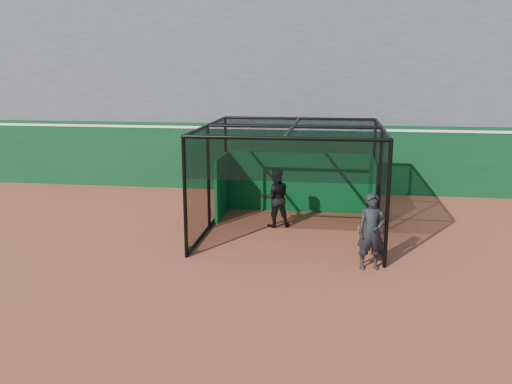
# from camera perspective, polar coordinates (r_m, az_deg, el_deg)

# --- Properties ---
(ground) EXTENTS (120.00, 120.00, 0.00)m
(ground) POSITION_cam_1_polar(r_m,az_deg,el_deg) (12.46, -2.20, -8.31)
(ground) COLOR brown
(ground) RESTS_ON ground
(outfield_wall) EXTENTS (50.00, 0.50, 2.50)m
(outfield_wall) POSITION_cam_1_polar(r_m,az_deg,el_deg) (20.29, 2.15, 3.78)
(outfield_wall) COLOR #093316
(outfield_wall) RESTS_ON ground
(grandstand) EXTENTS (50.00, 7.85, 8.95)m
(grandstand) POSITION_cam_1_polar(r_m,az_deg,el_deg) (23.78, 3.23, 12.83)
(grandstand) COLOR #4C4C4F
(grandstand) RESTS_ON ground
(batting_cage) EXTENTS (4.82, 5.00, 2.96)m
(batting_cage) POSITION_cam_1_polar(r_m,az_deg,el_deg) (14.97, 3.83, 1.21)
(batting_cage) COLOR black
(batting_cage) RESTS_ON ground
(batter) EXTENTS (0.99, 0.87, 1.71)m
(batter) POSITION_cam_1_polar(r_m,az_deg,el_deg) (15.63, 2.09, -0.61)
(batter) COLOR black
(batter) RESTS_ON ground
(on_deck_player) EXTENTS (0.73, 0.56, 1.78)m
(on_deck_player) POSITION_cam_1_polar(r_m,az_deg,el_deg) (12.59, 12.04, -4.10)
(on_deck_player) COLOR black
(on_deck_player) RESTS_ON ground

